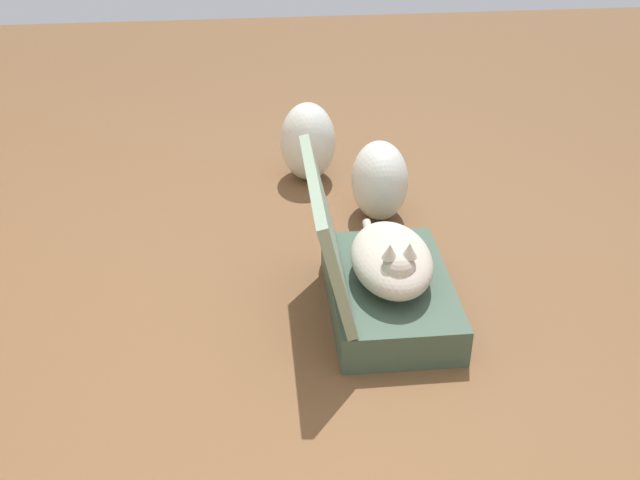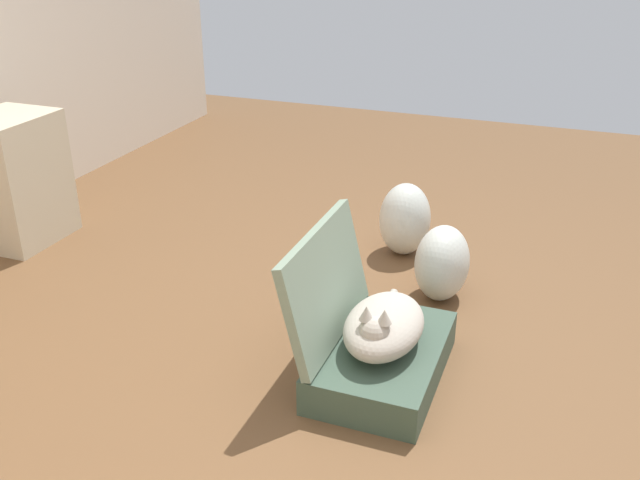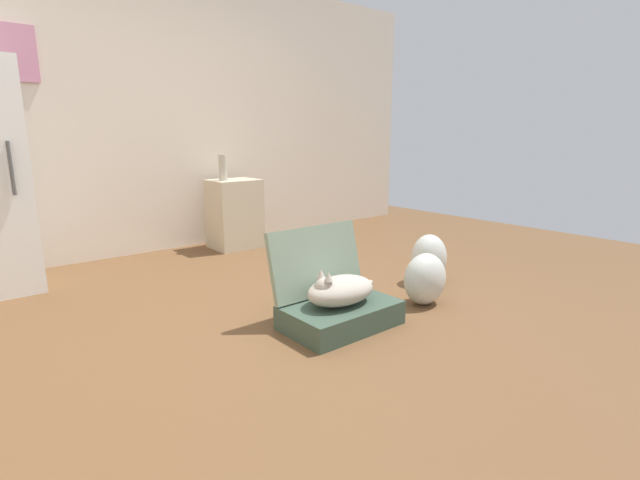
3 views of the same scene
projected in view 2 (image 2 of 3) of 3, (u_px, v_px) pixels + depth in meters
name	position (u px, v px, depth m)	size (l,w,h in m)	color
ground_plane	(305.00, 370.00, 2.71)	(7.68, 7.68, 0.00)	brown
suitcase_base	(382.00, 360.00, 2.65)	(0.66, 0.42, 0.14)	#384C3D
suitcase_lid	(326.00, 284.00, 2.61)	(0.66, 0.42, 0.04)	gray
cat	(383.00, 326.00, 2.58)	(0.52, 0.28, 0.22)	#B2A899
plastic_bag_white	(442.00, 263.00, 3.16)	(0.32, 0.24, 0.34)	silver
plastic_bag_clear	(405.00, 219.00, 3.57)	(0.28, 0.26, 0.37)	silver
side_table	(15.00, 179.00, 3.67)	(0.46, 0.38, 0.67)	beige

